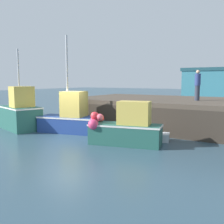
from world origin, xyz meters
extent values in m
cube|color=#2D4756|center=(0.00, 0.00, -0.05)|extent=(120.00, 160.00, 0.10)
cube|color=#473D33|center=(2.66, 6.04, 1.66)|extent=(10.50, 7.22, 0.25)
cube|color=#312A23|center=(2.66, 2.55, 0.77)|extent=(10.50, 0.24, 1.54)
cylinder|color=#312A23|center=(-2.20, 2.67, 0.77)|extent=(0.38, 0.38, 1.54)
cylinder|color=#312A23|center=(2.66, 2.67, 0.77)|extent=(0.38, 0.38, 1.54)
cylinder|color=#312A23|center=(-0.50, 9.41, 0.77)|extent=(0.38, 0.38, 1.54)
cylinder|color=#312A23|center=(5.81, 9.41, 0.77)|extent=(0.38, 0.38, 1.54)
cylinder|color=#312A23|center=(0.23, 2.67, 0.77)|extent=(4.90, 0.19, 1.41)
cube|color=#23564C|center=(-3.73, 0.05, 0.70)|extent=(3.30, 2.41, 1.40)
cube|color=silver|center=(-3.73, 0.05, 1.35)|extent=(3.36, 2.46, 0.08)
cube|color=gold|center=(-3.38, -0.06, 2.02)|extent=(1.26, 1.46, 1.23)
cylinder|color=#B7B7BC|center=(-3.73, 0.05, 3.74)|extent=(0.10, 0.10, 2.22)
cube|color=navy|center=(-0.67, 0.91, 0.46)|extent=(3.50, 2.10, 0.93)
cube|color=silver|center=(-0.67, 0.91, 0.88)|extent=(3.57, 2.14, 0.08)
cube|color=gold|center=(-0.27, 1.01, 1.64)|extent=(1.46, 1.45, 1.44)
cylinder|color=#B7B7BC|center=(-0.67, 0.91, 3.93)|extent=(0.11, 0.11, 3.13)
cube|color=#23564C|center=(3.59, 0.03, 0.48)|extent=(3.48, 1.92, 0.97)
cube|color=silver|center=(3.59, 0.03, 0.92)|extent=(3.55, 1.96, 0.08)
cube|color=gold|center=(3.99, 0.12, 1.50)|extent=(1.60, 1.16, 1.07)
sphere|color=#EA5B70|center=(2.50, -0.46, 1.27)|extent=(0.32, 0.32, 0.32)
sphere|color=red|center=(2.23, -0.49, 1.31)|extent=(0.40, 0.40, 0.40)
sphere|color=red|center=(2.20, 0.05, 1.15)|extent=(0.34, 0.34, 0.34)
sphere|color=#DB3866|center=(2.00, -0.19, 1.06)|extent=(0.42, 0.42, 0.42)
sphere|color=#DB3866|center=(2.37, -0.82, 0.96)|extent=(0.49, 0.49, 0.49)
cube|color=silver|center=(4.29, 1.39, 0.20)|extent=(1.93, 1.23, 0.39)
cube|color=#7F6647|center=(4.29, 1.39, 0.41)|extent=(0.29, 0.68, 0.04)
cylinder|color=#2D3342|center=(5.49, 5.42, 2.23)|extent=(0.29, 0.29, 0.88)
cylinder|color=navy|center=(5.49, 5.42, 3.02)|extent=(0.34, 0.34, 0.70)
sphere|color=tan|center=(5.49, 5.42, 3.48)|extent=(0.22, 0.22, 0.22)
cube|color=#2D6B7A|center=(2.12, 32.21, 2.19)|extent=(9.95, 4.95, 4.38)
cube|color=#1B4049|center=(2.12, 32.21, 4.63)|extent=(10.35, 5.15, 0.50)
camera|label=1|loc=(9.38, -10.56, 2.98)|focal=42.20mm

